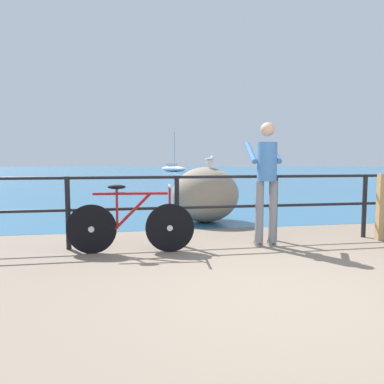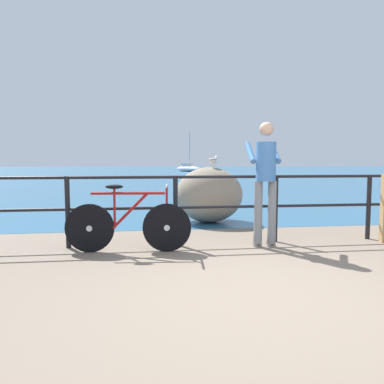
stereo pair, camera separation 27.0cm
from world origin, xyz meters
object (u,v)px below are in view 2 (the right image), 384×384
(bicycle, at_px, (129,224))
(seagull, at_px, (213,160))
(sailboat, at_px, (188,168))
(person_at_railing, at_px, (265,178))
(breakwater_boulder_main, at_px, (209,195))

(bicycle, xyz_separation_m, seagull, (1.59, 2.27, 0.86))
(sailboat, bearing_deg, person_at_railing, -39.09)
(bicycle, distance_m, breakwater_boulder_main, 2.71)
(breakwater_boulder_main, distance_m, seagull, 0.70)
(seagull, bearing_deg, bicycle, -172.21)
(bicycle, bearing_deg, sailboat, 86.99)
(person_at_railing, height_order, seagull, person_at_railing)
(seagull, height_order, sailboat, sailboat)
(bicycle, relative_size, breakwater_boulder_main, 1.25)
(person_at_railing, height_order, breakwater_boulder_main, person_at_railing)
(breakwater_boulder_main, xyz_separation_m, sailboat, (4.08, 37.70, -0.13))
(person_at_railing, bearing_deg, sailboat, 0.28)
(person_at_railing, height_order, sailboat, sailboat)
(person_at_railing, xyz_separation_m, breakwater_boulder_main, (-0.42, 2.17, -0.44))
(person_at_railing, relative_size, sailboat, 0.36)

